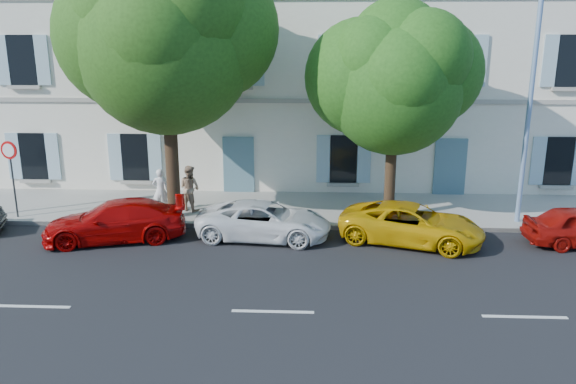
{
  "coord_description": "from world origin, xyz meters",
  "views": [
    {
      "loc": [
        0.93,
        -16.33,
        6.31
      ],
      "look_at": [
        0.1,
        2.0,
        1.4
      ],
      "focal_mm": 35.0,
      "sensor_mm": 36.0,
      "label": 1
    }
  ],
  "objects_px": {
    "car_yellow_supercar": "(412,224)",
    "pedestrian_b": "(190,188)",
    "tree_right": "(395,86)",
    "road_sign": "(11,163)",
    "car_white_coupe": "(264,221)",
    "tree_left": "(166,46)",
    "car_red_coupe": "(115,221)",
    "street_lamp": "(534,83)",
    "pedestrian_a": "(161,190)"
  },
  "relations": [
    {
      "from": "car_yellow_supercar",
      "to": "pedestrian_b",
      "type": "distance_m",
      "value": 8.32
    },
    {
      "from": "tree_right",
      "to": "pedestrian_a",
      "type": "bearing_deg",
      "value": 177.42
    },
    {
      "from": "car_white_coupe",
      "to": "car_yellow_supercar",
      "type": "xyz_separation_m",
      "value": [
        4.79,
        -0.21,
        0.02
      ]
    },
    {
      "from": "pedestrian_b",
      "to": "car_yellow_supercar",
      "type": "bearing_deg",
      "value": -168.97
    },
    {
      "from": "car_white_coupe",
      "to": "street_lamp",
      "type": "bearing_deg",
      "value": -74.02
    },
    {
      "from": "street_lamp",
      "to": "tree_right",
      "type": "bearing_deg",
      "value": 174.6
    },
    {
      "from": "tree_right",
      "to": "pedestrian_a",
      "type": "height_order",
      "value": "tree_right"
    },
    {
      "from": "street_lamp",
      "to": "pedestrian_a",
      "type": "relative_size",
      "value": 5.24
    },
    {
      "from": "car_yellow_supercar",
      "to": "pedestrian_b",
      "type": "relative_size",
      "value": 2.65
    },
    {
      "from": "tree_left",
      "to": "tree_right",
      "type": "bearing_deg",
      "value": 1.52
    },
    {
      "from": "tree_left",
      "to": "pedestrian_b",
      "type": "height_order",
      "value": "tree_left"
    },
    {
      "from": "tree_right",
      "to": "road_sign",
      "type": "relative_size",
      "value": 2.63
    },
    {
      "from": "car_yellow_supercar",
      "to": "street_lamp",
      "type": "relative_size",
      "value": 0.54
    },
    {
      "from": "tree_right",
      "to": "pedestrian_b",
      "type": "distance_m",
      "value": 8.34
    },
    {
      "from": "car_yellow_supercar",
      "to": "street_lamp",
      "type": "distance_m",
      "value": 6.23
    },
    {
      "from": "road_sign",
      "to": "tree_left",
      "type": "bearing_deg",
      "value": 3.68
    },
    {
      "from": "car_white_coupe",
      "to": "street_lamp",
      "type": "height_order",
      "value": "street_lamp"
    },
    {
      "from": "pedestrian_b",
      "to": "car_white_coupe",
      "type": "bearing_deg",
      "value": 170.23
    },
    {
      "from": "tree_left",
      "to": "pedestrian_b",
      "type": "bearing_deg",
      "value": 62.08
    },
    {
      "from": "car_yellow_supercar",
      "to": "tree_right",
      "type": "distance_m",
      "value": 4.8
    },
    {
      "from": "tree_left",
      "to": "road_sign",
      "type": "distance_m",
      "value": 6.99
    },
    {
      "from": "road_sign",
      "to": "street_lamp",
      "type": "bearing_deg",
      "value": 0.47
    },
    {
      "from": "car_red_coupe",
      "to": "car_yellow_supercar",
      "type": "xyz_separation_m",
      "value": [
        9.65,
        0.19,
        -0.02
      ]
    },
    {
      "from": "car_red_coupe",
      "to": "pedestrian_a",
      "type": "distance_m",
      "value": 2.92
    },
    {
      "from": "tree_right",
      "to": "road_sign",
      "type": "height_order",
      "value": "tree_right"
    },
    {
      "from": "car_red_coupe",
      "to": "pedestrian_b",
      "type": "xyz_separation_m",
      "value": [
        1.83,
        2.99,
        0.36
      ]
    },
    {
      "from": "car_red_coupe",
      "to": "street_lamp",
      "type": "distance_m",
      "value": 14.53
    },
    {
      "from": "car_yellow_supercar",
      "to": "road_sign",
      "type": "bearing_deg",
      "value": 101.42
    },
    {
      "from": "car_red_coupe",
      "to": "street_lamp",
      "type": "height_order",
      "value": "street_lamp"
    },
    {
      "from": "car_red_coupe",
      "to": "street_lamp",
      "type": "bearing_deg",
      "value": 83.99
    },
    {
      "from": "car_red_coupe",
      "to": "car_white_coupe",
      "type": "relative_size",
      "value": 1.03
    },
    {
      "from": "road_sign",
      "to": "pedestrian_b",
      "type": "distance_m",
      "value": 6.33
    },
    {
      "from": "car_red_coupe",
      "to": "car_white_coupe",
      "type": "bearing_deg",
      "value": 80.49
    },
    {
      "from": "car_yellow_supercar",
      "to": "tree_right",
      "type": "relative_size",
      "value": 0.62
    },
    {
      "from": "car_white_coupe",
      "to": "tree_left",
      "type": "distance_m",
      "value": 6.8
    },
    {
      "from": "car_red_coupe",
      "to": "car_white_coupe",
      "type": "xyz_separation_m",
      "value": [
        4.86,
        0.4,
        -0.05
      ]
    },
    {
      "from": "car_white_coupe",
      "to": "tree_left",
      "type": "height_order",
      "value": "tree_left"
    },
    {
      "from": "car_white_coupe",
      "to": "tree_right",
      "type": "relative_size",
      "value": 0.6
    },
    {
      "from": "car_red_coupe",
      "to": "car_white_coupe",
      "type": "height_order",
      "value": "car_red_coupe"
    },
    {
      "from": "car_white_coupe",
      "to": "street_lamp",
      "type": "relative_size",
      "value": 0.51
    },
    {
      "from": "car_yellow_supercar",
      "to": "road_sign",
      "type": "relative_size",
      "value": 1.64
    },
    {
      "from": "tree_right",
      "to": "road_sign",
      "type": "distance_m",
      "value": 13.78
    },
    {
      "from": "road_sign",
      "to": "pedestrian_b",
      "type": "height_order",
      "value": "road_sign"
    },
    {
      "from": "car_red_coupe",
      "to": "tree_left",
      "type": "bearing_deg",
      "value": 133.09
    },
    {
      "from": "car_yellow_supercar",
      "to": "tree_left",
      "type": "distance_m",
      "value": 10.13
    },
    {
      "from": "tree_right",
      "to": "car_yellow_supercar",
      "type": "bearing_deg",
      "value": -78.62
    },
    {
      "from": "car_red_coupe",
      "to": "pedestrian_b",
      "type": "bearing_deg",
      "value": 134.27
    },
    {
      "from": "road_sign",
      "to": "car_yellow_supercar",
      "type": "bearing_deg",
      "value": -6.75
    },
    {
      "from": "tree_left",
      "to": "street_lamp",
      "type": "xyz_separation_m",
      "value": [
        12.31,
        -0.22,
        -1.19
      ]
    },
    {
      "from": "pedestrian_a",
      "to": "street_lamp",
      "type": "bearing_deg",
      "value": 165.47
    }
  ]
}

